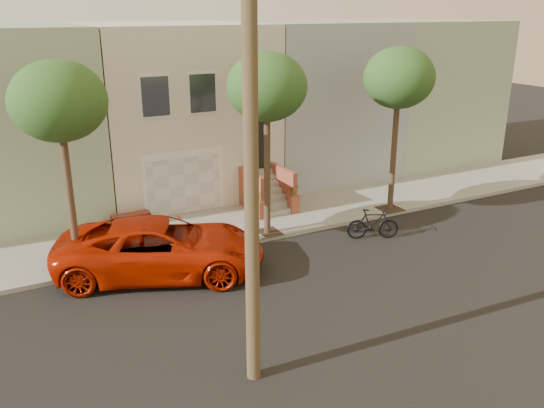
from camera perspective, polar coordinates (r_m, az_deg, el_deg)
ground at (r=16.82m, az=2.62°, el=-8.37°), size 90.00×90.00×0.00m
sidewalk at (r=21.16m, az=-4.68°, el=-2.25°), size 40.00×3.70×0.15m
house_row at (r=25.54m, az=-10.15°, el=9.54°), size 33.10×11.70×7.00m
tree_left at (r=17.06m, az=-20.60°, el=9.49°), size 2.70×2.57×6.30m
tree_mid at (r=18.99m, az=-0.51°, el=11.54°), size 2.70×2.57×6.30m
tree_right at (r=22.04m, az=12.61°, el=12.14°), size 2.70×2.57×6.30m
pickup_truck at (r=17.58m, az=-11.07°, el=-4.34°), size 6.85×5.03×1.73m
motorcycle at (r=20.30m, az=10.07°, el=-1.98°), size 1.90×1.23×1.11m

